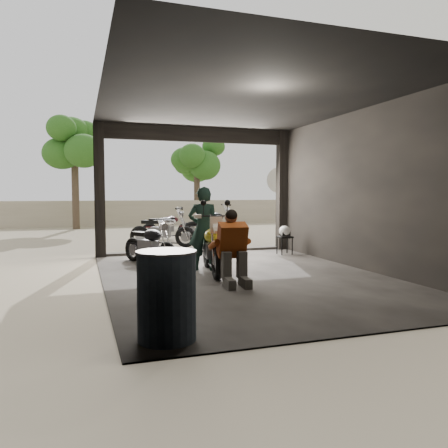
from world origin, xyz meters
TOP-DOWN VIEW (x-y plane):
  - ground at (0.00, 0.00)m, footprint 80.00×80.00m
  - garage at (0.00, 0.55)m, footprint 7.00×7.13m
  - boundary_wall at (0.00, 14.00)m, footprint 18.00×0.30m
  - tree_left at (-3.00, 12.50)m, footprint 2.20×2.20m
  - tree_right at (2.80, 14.00)m, footprint 2.20×2.20m
  - main_bike at (-0.46, 0.53)m, footprint 0.99×1.85m
  - left_bike at (-1.42, 2.00)m, footprint 1.28×1.63m
  - outside_bike_a at (-0.61, 4.93)m, footprint 1.82×1.38m
  - outside_bike_b at (-0.04, 7.08)m, footprint 1.56×0.72m
  - outside_bike_c at (1.35, 6.53)m, footprint 1.79×0.84m
  - rider at (-0.53, 0.86)m, footprint 0.71×0.59m
  - mechanic at (-0.43, -0.65)m, footprint 0.69×0.90m
  - stool at (2.00, 2.41)m, footprint 0.34×0.34m
  - helmet at (1.98, 2.36)m, footprint 0.35×0.36m
  - oil_drum at (-2.00, -3.00)m, footprint 0.74×0.74m
  - sign_post at (2.88, 4.64)m, footprint 0.77×0.08m

SIDE VIEW (x-z plane):
  - ground at x=0.00m, z-range 0.00..0.00m
  - stool at x=2.00m, z-range 0.16..0.63m
  - oil_drum at x=-2.00m, z-range 0.00..0.94m
  - left_bike at x=-1.42m, z-range 0.00..1.02m
  - outside_bike_b at x=-0.04m, z-range 0.00..1.03m
  - outside_bike_a at x=-0.61m, z-range 0.00..1.14m
  - main_bike at x=-0.46m, z-range 0.00..1.17m
  - outside_bike_c at x=1.35m, z-range 0.00..1.18m
  - boundary_wall at x=0.00m, z-range 0.00..1.20m
  - helmet at x=1.98m, z-range 0.47..0.74m
  - mechanic at x=-0.43m, z-range 0.00..1.22m
  - rider at x=-0.53m, z-range 0.00..1.66m
  - garage at x=0.00m, z-range -0.32..2.88m
  - sign_post at x=2.88m, z-range 0.40..2.72m
  - tree_right at x=2.80m, z-range 1.06..6.06m
  - tree_left at x=-3.00m, z-range 1.19..6.79m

